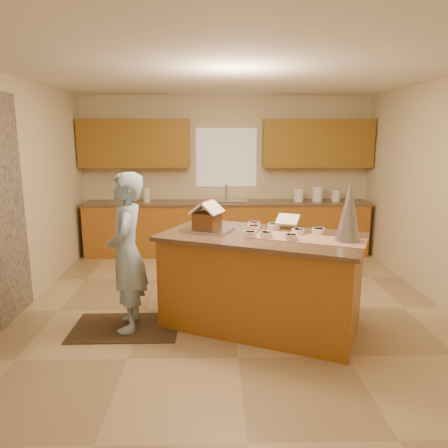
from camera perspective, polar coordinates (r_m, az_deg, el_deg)
The scene contains 26 objects.
floor at distance 5.22m, azimuth 1.17°, elevation -11.27°, with size 5.50×5.50×0.00m, color tan.
ceiling at distance 4.84m, azimuth 1.32°, elevation 19.58°, with size 5.50×5.50×0.00m, color silver.
wall_back at distance 7.58m, azimuth 0.29°, elevation 6.55°, with size 5.50×5.50×0.00m, color beige.
wall_front at distance 2.17m, azimuth 4.57°, elevation -6.90°, with size 5.50×5.50×0.00m, color beige.
wall_left at distance 5.35m, azimuth -26.61°, elevation 3.10°, with size 5.50×5.50×0.00m, color beige.
window_curtain at distance 7.53m, azimuth 0.30°, elevation 8.81°, with size 1.05×0.03×1.00m, color white.
back_counter_base at distance 7.42m, azimuth 0.35°, elevation -0.67°, with size 4.80×0.60×0.88m, color #A24F21.
back_counter_top at distance 7.34m, azimuth 0.35°, elevation 2.84°, with size 4.85×0.63×0.04m, color brown.
upper_cabinet_left at distance 7.48m, azimuth -11.82°, elevation 10.46°, with size 1.85×0.35×0.80m, color #8A601D.
upper_cabinet_right at distance 7.58m, azimuth 12.34°, elevation 10.45°, with size 1.85×0.35×0.80m, color #8A601D.
sink at distance 7.34m, azimuth 0.35°, elevation 2.76°, with size 0.70×0.45×0.12m, color silver.
faucet at distance 7.49m, azimuth 0.31°, elevation 4.26°, with size 0.03×0.03×0.28m, color silver.
island_base at distance 4.66m, azimuth 4.95°, elevation -7.80°, with size 1.99×0.99×0.97m, color #A24F21.
island_top at distance 4.51m, azimuth 5.07°, elevation -1.71°, with size 2.07×1.08×0.04m, color brown.
table_runner at distance 4.39m, azimuth 11.27°, elevation -1.95°, with size 1.10×0.40×0.01m, color #9D1E0B.
baking_tray at distance 4.67m, azimuth -2.25°, elevation -0.77°, with size 0.51×0.38×0.03m, color silver.
cookbook at distance 4.84m, azimuth 8.47°, elevation 0.60°, with size 0.24×0.02×0.20m, color white.
tinsel_tree at distance 4.33m, azimuth 16.30°, elevation 1.68°, with size 0.24×0.24×0.61m, color silver.
rug at distance 4.87m, azimuth -12.93°, elevation -13.26°, with size 1.13×0.74×0.01m, color black.
boy at distance 4.57m, azimuth -12.79°, elevation -3.71°, with size 0.61×0.40×1.66m, color #8BA9C6.
canister_a at distance 7.46m, azimuth 9.91°, elevation 3.81°, with size 0.16×0.16×0.22m, color white.
canister_b at distance 7.53m, azimuth 12.33°, elevation 3.94°, with size 0.18×0.18×0.26m, color white.
canister_c at distance 7.61m, azimuth 14.70°, elevation 3.68°, with size 0.14×0.14×0.20m, color white.
paper_towel at distance 7.40m, azimuth -10.24°, elevation 3.82°, with size 0.11×0.11×0.24m, color white.
gingerbread_house at distance 4.64m, azimuth -2.26°, elevation 0.80°, with size 0.40×0.40×0.31m.
candy_bowls at distance 4.57m, azimuth 6.84°, elevation -0.91°, with size 0.87×0.76×0.06m.
Camera 1 is at (-0.22, -4.79, 2.04)m, focal length 34.35 mm.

